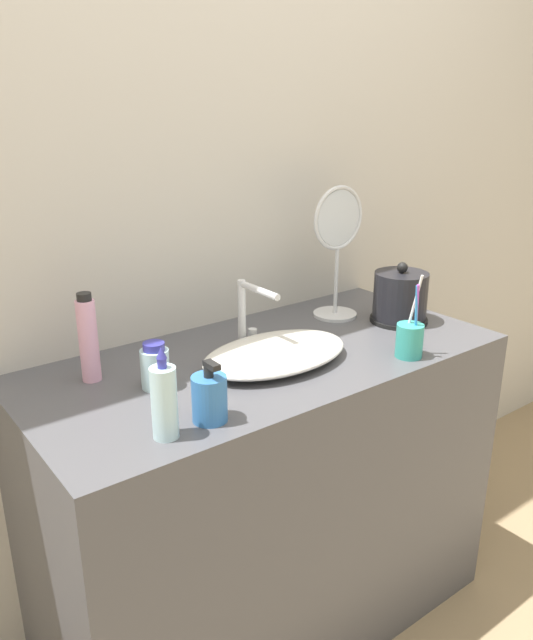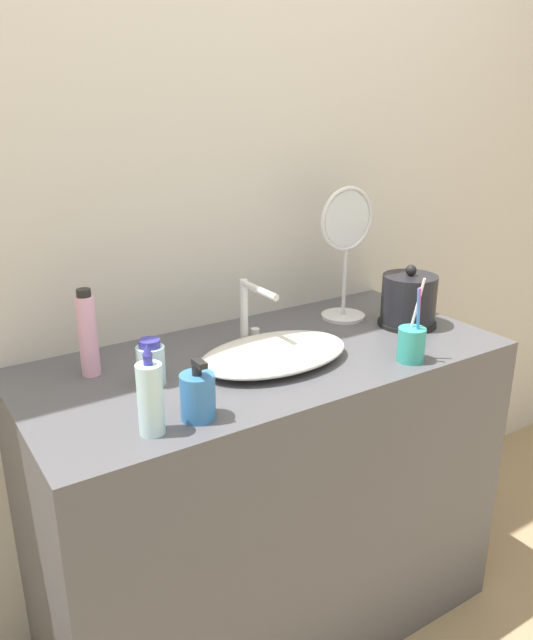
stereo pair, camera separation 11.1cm
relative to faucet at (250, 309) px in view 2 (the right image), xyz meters
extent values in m
cube|color=beige|center=(0.01, 0.24, 0.33)|extent=(6.00, 0.04, 2.60)
cube|color=#4C4C51|center=(0.01, -0.08, -0.54)|extent=(1.27, 0.59, 0.87)
ellipsoid|color=silver|center=(0.00, -0.12, -0.08)|extent=(0.41, 0.26, 0.05)
cylinder|color=silver|center=(0.00, 0.02, -0.02)|extent=(0.02, 0.02, 0.18)
cylinder|color=silver|center=(0.00, -0.05, 0.07)|extent=(0.02, 0.16, 0.02)
cylinder|color=silver|center=(0.03, 0.02, -0.09)|extent=(0.02, 0.02, 0.04)
cylinder|color=black|center=(0.48, -0.10, -0.10)|extent=(0.17, 0.17, 0.01)
cylinder|color=black|center=(0.48, -0.10, -0.03)|extent=(0.16, 0.16, 0.15)
sphere|color=black|center=(0.48, -0.10, 0.06)|extent=(0.03, 0.03, 0.03)
cylinder|color=teal|center=(0.30, -0.30, -0.06)|extent=(0.07, 0.07, 0.09)
cylinder|color=#338CE0|center=(0.30, -0.31, 0.01)|extent=(0.03, 0.01, 0.16)
cylinder|color=white|center=(0.31, -0.30, 0.02)|extent=(0.02, 0.04, 0.18)
cylinder|color=#B24CCC|center=(0.30, -0.31, 0.01)|extent=(0.03, 0.02, 0.17)
cylinder|color=#3370B7|center=(-0.30, -0.28, -0.06)|extent=(0.07, 0.07, 0.10)
cylinder|color=black|center=(-0.30, -0.28, 0.00)|extent=(0.02, 0.02, 0.02)
cube|color=black|center=(-0.30, -0.29, 0.02)|extent=(0.02, 0.04, 0.01)
cylinder|color=silver|center=(-0.41, -0.28, -0.03)|extent=(0.05, 0.05, 0.15)
cylinder|color=#333399|center=(-0.41, -0.28, 0.05)|extent=(0.02, 0.02, 0.02)
cone|color=#333399|center=(-0.41, -0.28, 0.07)|extent=(0.02, 0.02, 0.02)
cylinder|color=#EAA8C6|center=(-0.42, 0.06, -0.01)|extent=(0.05, 0.05, 0.20)
cylinder|color=black|center=(-0.42, 0.06, 0.10)|extent=(0.03, 0.03, 0.02)
cylinder|color=silver|center=(-0.32, -0.07, -0.06)|extent=(0.07, 0.07, 0.09)
cylinder|color=#333399|center=(-0.32, -0.07, -0.01)|extent=(0.05, 0.05, 0.02)
cylinder|color=silver|center=(0.37, 0.05, -0.10)|extent=(0.13, 0.13, 0.01)
cylinder|color=silver|center=(0.37, 0.05, 0.00)|extent=(0.01, 0.01, 0.20)
torus|color=silver|center=(0.37, 0.05, 0.20)|extent=(0.19, 0.01, 0.19)
cylinder|color=silver|center=(0.37, 0.05, 0.20)|extent=(0.16, 0.00, 0.16)
camera|label=1|loc=(-0.91, -1.27, 0.53)|focal=35.00mm
camera|label=2|loc=(-0.82, -1.34, 0.53)|focal=35.00mm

